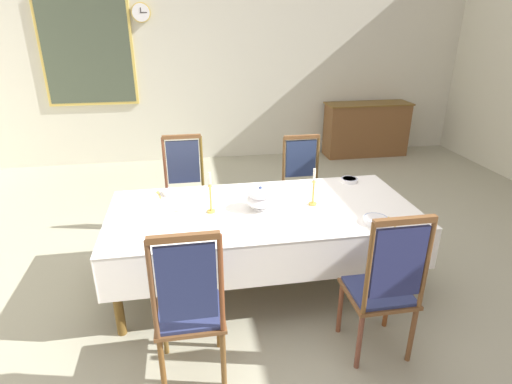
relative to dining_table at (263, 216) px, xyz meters
The scene contains 19 objects.
ground 0.72m from the dining_table, 90.00° to the left, with size 8.24×6.98×0.04m, color #9C9A83.
back_wall 3.91m from the dining_table, 90.00° to the left, with size 8.24×0.08×3.52m, color beige.
dining_table is the anchor object (origin of this frame).
tablecloth 0.02m from the dining_table, 90.00° to the left, with size 2.58×1.20×0.36m.
chair_south_a 1.20m from the dining_table, 123.16° to the right, with size 0.44×0.42×1.15m.
chair_north_a 1.20m from the dining_table, 123.22° to the left, with size 0.44×0.42×1.11m.
chair_south_b 1.19m from the dining_table, 57.24° to the right, with size 0.44×0.42×1.14m.
chair_north_b 1.19m from the dining_table, 57.08° to the left, with size 0.44×0.42×1.05m.
soup_tureen 0.17m from the dining_table, behind, with size 0.25×0.25×0.20m.
candlestick_west 0.49m from the dining_table, behind, with size 0.07×0.07×0.35m.
candlestick_east 0.48m from the dining_table, ahead, with size 0.07×0.07×0.33m.
bowl_near_left 0.93m from the dining_table, 26.58° to the right, with size 0.20×0.20×0.04m.
bowl_near_right 0.90m from the dining_table, 149.61° to the left, with size 0.17×0.17×0.03m.
bowl_far_left 1.07m from the dining_table, 25.85° to the left, with size 0.16×0.16×0.04m.
spoon_primary 1.04m from the dining_table, 22.00° to the right, with size 0.04×0.18×0.01m.
spoon_secondary 1.01m from the dining_table, 151.83° to the left, with size 0.05×0.18×0.01m.
sideboard 4.24m from the dining_table, 54.36° to the left, with size 1.44×0.48×0.90m.
mounted_clock 4.19m from the dining_table, 107.20° to the left, with size 0.28×0.06×0.28m.
framed_painting 4.33m from the dining_table, 118.15° to the left, with size 1.34×0.05×1.55m.
Camera 1 is at (-0.60, -3.34, 2.23)m, focal length 28.94 mm.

